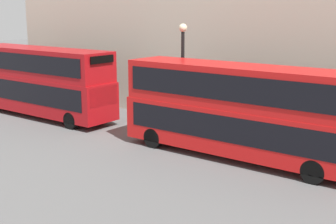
{
  "coord_description": "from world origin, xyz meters",
  "views": [
    {
      "loc": [
        -17.03,
        7.73,
        6.82
      ],
      "look_at": [
        0.48,
        21.08,
        1.96
      ],
      "focal_mm": 50.0,
      "sensor_mm": 36.0,
      "label": 1
    }
  ],
  "objects": [
    {
      "name": "pedestrian",
      "position": [
        3.68,
        31.1,
        0.76
      ],
      "size": [
        0.36,
        0.36,
        1.65
      ],
      "color": "#334C6B",
      "rests_on": "ground"
    },
    {
      "name": "bus_second_in_queue",
      "position": [
        1.6,
        17.91,
        2.39
      ],
      "size": [
        2.59,
        11.41,
        4.34
      ],
      "color": "red",
      "rests_on": "ground"
    },
    {
      "name": "bus_third_in_queue",
      "position": [
        1.6,
        32.29,
        2.43
      ],
      "size": [
        2.59,
        11.47,
        4.41
      ],
      "color": "#A80F14",
      "rests_on": "ground"
    },
    {
      "name": "street_lamp",
      "position": [
        3.31,
        22.24,
        3.78
      ],
      "size": [
        0.44,
        0.44,
        6.07
      ],
      "color": "black",
      "rests_on": "ground"
    }
  ]
}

